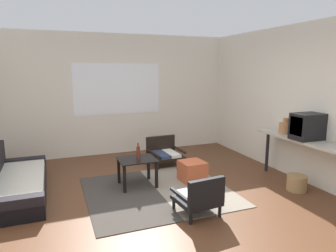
% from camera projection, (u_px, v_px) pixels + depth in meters
% --- Properties ---
extents(ground_plane, '(7.80, 7.80, 0.00)m').
position_uv_depth(ground_plane, '(164.00, 206.00, 4.33)').
color(ground_plane, '#56331E').
extents(far_wall_with_window, '(5.60, 0.13, 2.70)m').
position_uv_depth(far_wall_with_window, '(117.00, 95.00, 6.88)').
color(far_wall_with_window, silver).
rests_on(far_wall_with_window, ground).
extents(side_wall_right, '(0.12, 6.60, 2.70)m').
position_uv_depth(side_wall_right, '(300.00, 102.00, 5.29)').
color(side_wall_right, silver).
rests_on(side_wall_right, ground).
extents(area_rug, '(2.24, 2.07, 0.01)m').
position_uv_depth(area_rug, '(158.00, 191.00, 4.83)').
color(area_rug, '#38332D').
rests_on(area_rug, ground).
extents(couch, '(0.82, 2.02, 0.69)m').
position_uv_depth(couch, '(13.00, 183.00, 4.62)').
color(couch, black).
rests_on(couch, ground).
extents(coffee_table, '(0.61, 0.51, 0.47)m').
position_uv_depth(coffee_table, '(137.00, 165.00, 5.00)').
color(coffee_table, black).
rests_on(coffee_table, ground).
extents(armchair_by_window, '(0.66, 0.65, 0.54)m').
position_uv_depth(armchair_by_window, '(164.00, 152.00, 6.23)').
color(armchair_by_window, black).
rests_on(armchair_by_window, ground).
extents(armchair_striped_foreground, '(0.58, 0.59, 0.57)m').
position_uv_depth(armchair_striped_foreground, '(199.00, 197.00, 4.00)').
color(armchair_striped_foreground, black).
rests_on(armchair_striped_foreground, ground).
extents(ottoman_orange, '(0.43, 0.43, 0.35)m').
position_uv_depth(ottoman_orange, '(192.00, 171.00, 5.25)').
color(ottoman_orange, '#BC5633').
rests_on(ottoman_orange, ground).
extents(console_shelf, '(0.42, 1.78, 0.82)m').
position_uv_depth(console_shelf, '(302.00, 143.00, 4.92)').
color(console_shelf, '#B2AD9E').
rests_on(console_shelf, ground).
extents(crt_television, '(0.47, 0.33, 0.42)m').
position_uv_depth(crt_television, '(307.00, 126.00, 4.80)').
color(crt_television, black).
rests_on(crt_television, console_shelf).
extents(clay_vase, '(0.22, 0.22, 0.27)m').
position_uv_depth(clay_vase, '(285.00, 128.00, 5.26)').
color(clay_vase, '#A87047').
rests_on(clay_vase, console_shelf).
extents(glass_bottle, '(0.06, 0.06, 0.29)m').
position_uv_depth(glass_bottle, '(138.00, 153.00, 4.88)').
color(glass_bottle, '#5B2319').
rests_on(glass_bottle, coffee_table).
extents(wicker_basket, '(0.31, 0.31, 0.25)m').
position_uv_depth(wicker_basket, '(297.00, 183.00, 4.86)').
color(wicker_basket, '#9E7A4C').
rests_on(wicker_basket, ground).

